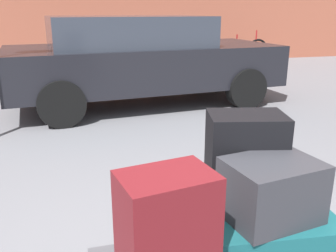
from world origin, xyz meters
name	(u,v)px	position (x,y,z in m)	size (l,w,h in m)	color
duffel_bag_teal_center	(266,246)	(0.13, -0.04, 0.49)	(0.60, 0.35, 0.30)	#144C51
suitcase_black_rear_left	(243,181)	(0.13, 0.22, 0.69)	(0.36, 0.25, 0.70)	black
duffel_bag_charcoal_topmost_pile	(271,190)	(0.13, -0.04, 0.77)	(0.38, 0.29, 0.26)	#2D2D33
parked_car	(141,58)	(0.45, 4.63, 0.76)	(4.46, 2.25, 1.42)	black
bicycle_leaning	(242,52)	(4.09, 8.37, 0.37)	(1.75, 0.32, 0.96)	black
bollard_kerb_near	(195,59)	(2.29, 7.28, 0.37)	(0.23, 0.23, 0.75)	#72665B
bollard_kerb_mid	(241,57)	(3.54, 7.28, 0.37)	(0.23, 0.23, 0.75)	#72665B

